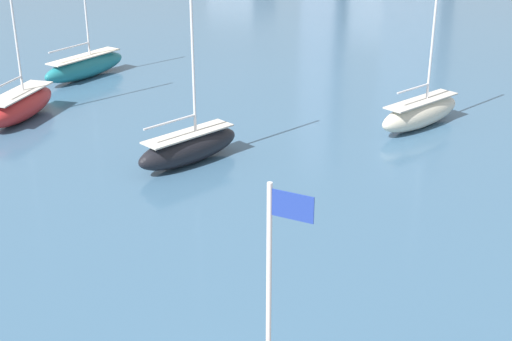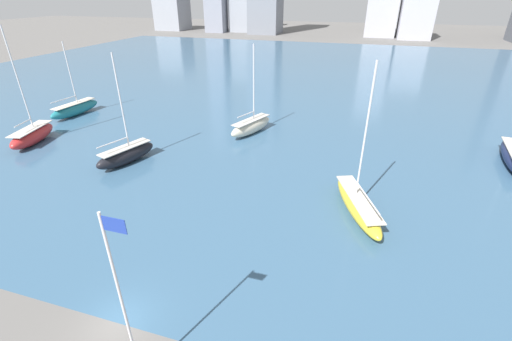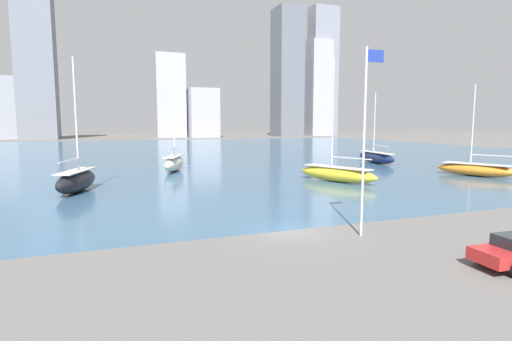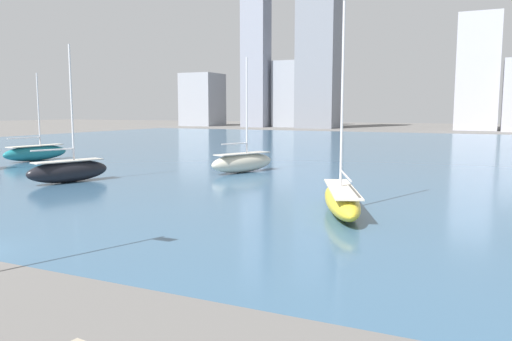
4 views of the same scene
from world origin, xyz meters
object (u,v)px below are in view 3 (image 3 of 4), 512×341
flag_pole (365,135)px  sailboat_black (77,180)px  sailboat_navy (376,157)px  sailboat_cream (174,163)px  sailboat_yellow (337,173)px  sailboat_orange (476,169)px

flag_pole → sailboat_black: bearing=126.8°
flag_pole → sailboat_navy: size_ratio=0.93×
flag_pole → sailboat_cream: (-5.31, 36.56, -4.82)m
sailboat_yellow → sailboat_orange: (19.20, -2.00, -0.09)m
sailboat_cream → sailboat_yellow: 23.13m
sailboat_black → sailboat_yellow: bearing=12.7°
sailboat_orange → sailboat_navy: (-1.43, 18.32, 0.13)m
sailboat_cream → sailboat_navy: (33.67, -0.46, -0.16)m
flag_pole → sailboat_black: 28.71m
sailboat_navy → sailboat_black: sailboat_black is taller
sailboat_cream → sailboat_yellow: (15.91, -16.79, -0.20)m
sailboat_cream → sailboat_black: sailboat_black is taller
sailboat_yellow → sailboat_black: (-27.54, 2.90, 0.19)m
sailboat_navy → sailboat_yellow: bearing=-130.0°
sailboat_yellow → sailboat_black: 27.70m
sailboat_navy → sailboat_black: (-45.31, -13.43, 0.15)m
sailboat_orange → sailboat_black: size_ratio=0.88×
sailboat_navy → sailboat_black: size_ratio=0.90×
sailboat_black → sailboat_navy: bearing=35.2°
sailboat_yellow → sailboat_orange: size_ratio=1.22×
flag_pole → sailboat_black: size_ratio=0.84×
sailboat_orange → sailboat_navy: sailboat_navy is taller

